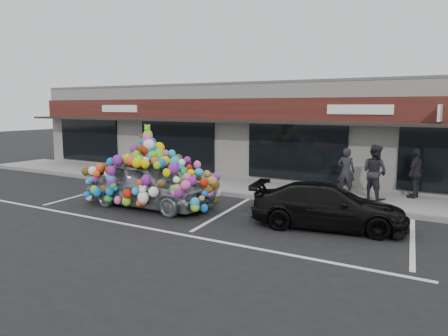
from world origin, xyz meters
The scene contains 13 objects.
ground centered at (0.00, 0.00, 0.00)m, with size 90.00×90.00×0.00m, color black.
shop_building centered at (0.00, 8.44, 2.16)m, with size 24.00×7.20×4.31m.
sidewalk centered at (0.00, 4.00, 0.07)m, with size 26.00×3.00×0.15m, color gray.
kerb centered at (0.00, 2.50, 0.07)m, with size 26.00×0.18×0.16m, color slate.
parking_stripe_left centered at (-3.20, 0.20, 0.00)m, with size 0.12×4.40×0.01m, color silver.
parking_stripe_mid centered at (2.80, 0.20, 0.00)m, with size 0.12×4.40×0.01m, color silver.
parking_stripe_right centered at (8.20, 0.20, 0.00)m, with size 0.12×4.40×0.01m, color silver.
lane_line centered at (2.00, -2.30, 0.00)m, with size 14.00×0.12×0.01m, color silver.
toy_car centered at (0.27, -0.32, 0.93)m, with size 3.18×4.68×2.73m.
black_sedan centered at (6.05, 0.28, 0.60)m, with size 4.12×1.67×1.19m, color black.
pedestrian_a centered at (5.39, 4.27, 0.98)m, with size 0.61×0.40×1.67m, color #232329.
pedestrian_b centered at (6.42, 4.01, 1.07)m, with size 0.90×0.70×1.85m, color black.
pedestrian_c centered at (7.58, 4.95, 1.01)m, with size 0.42×1.00×1.71m, color black.
Camera 1 is at (9.59, -11.01, 3.27)m, focal length 35.00 mm.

